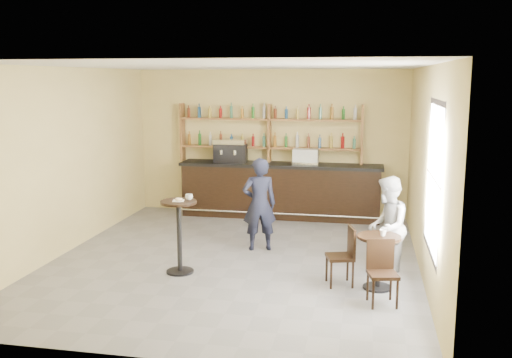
% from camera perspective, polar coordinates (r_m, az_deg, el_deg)
% --- Properties ---
extents(floor, '(7.00, 7.00, 0.00)m').
position_cam_1_polar(floor, '(9.66, -2.10, -8.10)').
color(floor, slate).
rests_on(floor, ground).
extents(ceiling, '(7.00, 7.00, 0.00)m').
position_cam_1_polar(ceiling, '(9.18, -2.23, 11.24)').
color(ceiling, white).
rests_on(ceiling, wall_back).
extents(wall_back, '(7.00, 0.00, 7.00)m').
position_cam_1_polar(wall_back, '(12.69, 1.46, 3.68)').
color(wall_back, '#D2BD77').
rests_on(wall_back, floor).
extents(wall_front, '(7.00, 0.00, 7.00)m').
position_cam_1_polar(wall_front, '(6.00, -9.83, -3.68)').
color(wall_front, '#D2BD77').
rests_on(wall_front, floor).
extents(wall_left, '(0.00, 7.00, 7.00)m').
position_cam_1_polar(wall_left, '(10.39, -18.50, 1.74)').
color(wall_left, '#D2BD77').
rests_on(wall_left, floor).
extents(wall_right, '(0.00, 7.00, 7.00)m').
position_cam_1_polar(wall_right, '(9.09, 16.58, 0.72)').
color(wall_right, '#D2BD77').
rests_on(wall_right, floor).
extents(window_pane, '(0.00, 2.00, 2.00)m').
position_cam_1_polar(window_pane, '(7.90, 17.37, 0.05)').
color(window_pane, white).
rests_on(window_pane, wall_right).
extents(window_frame, '(0.04, 1.70, 2.10)m').
position_cam_1_polar(window_frame, '(7.90, 17.33, 0.05)').
color(window_frame, black).
rests_on(window_frame, wall_right).
extents(shelf_unit, '(4.00, 0.26, 1.40)m').
position_cam_1_polar(shelf_unit, '(12.54, 1.36, 4.57)').
color(shelf_unit, brown).
rests_on(shelf_unit, wall_back).
extents(liquor_bottles, '(3.68, 0.10, 1.00)m').
position_cam_1_polar(liquor_bottles, '(12.53, 1.36, 5.34)').
color(liquor_bottles, '#8C5919').
rests_on(liquor_bottles, shelf_unit).
extents(bar_counter, '(4.38, 0.86, 1.19)m').
position_cam_1_polar(bar_counter, '(12.46, 2.45, -1.13)').
color(bar_counter, black).
rests_on(bar_counter, floor).
extents(espresso_machine, '(0.75, 0.52, 0.51)m').
position_cam_1_polar(espresso_machine, '(12.54, -2.55, 2.85)').
color(espresso_machine, black).
rests_on(espresso_machine, bar_counter).
extents(pastry_case, '(0.62, 0.53, 0.33)m').
position_cam_1_polar(pastry_case, '(12.27, 5.02, 2.25)').
color(pastry_case, silver).
rests_on(pastry_case, bar_counter).
extents(pedestal_table, '(0.59, 0.59, 1.15)m').
position_cam_1_polar(pedestal_table, '(8.98, -7.68, -5.76)').
color(pedestal_table, black).
rests_on(pedestal_table, floor).
extents(napkin, '(0.20, 0.20, 0.00)m').
position_cam_1_polar(napkin, '(8.84, -7.77, -2.16)').
color(napkin, white).
rests_on(napkin, pedestal_table).
extents(donut, '(0.13, 0.13, 0.04)m').
position_cam_1_polar(donut, '(8.82, -7.73, -2.03)').
color(donut, '#C38F47').
rests_on(donut, napkin).
extents(cup_pedestal, '(0.14, 0.14, 0.09)m').
position_cam_1_polar(cup_pedestal, '(8.88, -6.71, -1.79)').
color(cup_pedestal, white).
rests_on(cup_pedestal, pedestal_table).
extents(man_main, '(0.69, 0.56, 1.65)m').
position_cam_1_polar(man_main, '(10.03, 0.33, -2.53)').
color(man_main, black).
rests_on(man_main, floor).
extents(cafe_table, '(0.73, 0.73, 0.79)m').
position_cam_1_polar(cafe_table, '(8.47, 12.12, -8.14)').
color(cafe_table, black).
rests_on(cafe_table, floor).
extents(cup_cafe, '(0.11, 0.11, 0.09)m').
position_cam_1_polar(cup_cafe, '(8.35, 12.58, -5.27)').
color(cup_cafe, white).
rests_on(cup_cafe, cafe_table).
extents(chair_west, '(0.46, 0.46, 0.87)m').
position_cam_1_polar(chair_west, '(8.51, 8.39, -7.66)').
color(chair_west, black).
rests_on(chair_west, floor).
extents(chair_south, '(0.45, 0.45, 0.87)m').
position_cam_1_polar(chair_south, '(7.89, 12.56, -9.23)').
color(chair_south, black).
rests_on(chair_south, floor).
extents(patron_second, '(0.68, 0.83, 1.56)m').
position_cam_1_polar(patron_second, '(8.91, 12.98, -4.70)').
color(patron_second, '#96979B').
rests_on(patron_second, floor).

